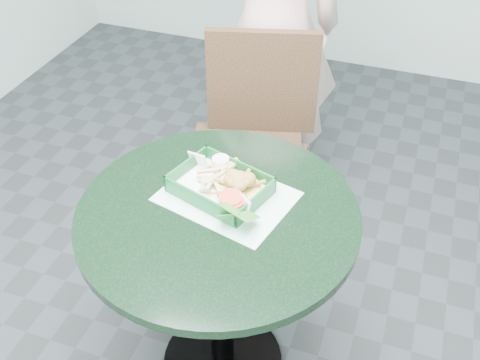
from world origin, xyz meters
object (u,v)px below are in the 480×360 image
(cafe_table, at_px, (219,256))
(diner_person, at_px, (274,6))
(food_basket, at_px, (220,193))
(crab_sandwich, at_px, (240,185))
(dining_chair, at_px, (253,131))
(sauce_ramekin, at_px, (212,167))

(cafe_table, height_order, diner_person, diner_person)
(food_basket, distance_m, crab_sandwich, 0.07)
(dining_chair, height_order, crab_sandwich, dining_chair)
(cafe_table, relative_size, dining_chair, 0.89)
(crab_sandwich, distance_m, sauce_ramekin, 0.12)
(dining_chair, relative_size, sauce_ramekin, 17.54)
(dining_chair, xyz_separation_m, food_basket, (0.11, -0.66, 0.23))
(diner_person, relative_size, crab_sandwich, 14.37)
(diner_person, xyz_separation_m, sauce_ramekin, (0.08, -0.93, -0.14))
(cafe_table, bearing_deg, food_basket, 105.82)
(food_basket, height_order, sauce_ramekin, sauce_ramekin)
(food_basket, xyz_separation_m, sauce_ramekin, (-0.05, 0.07, 0.03))
(dining_chair, bearing_deg, sauce_ramekin, -99.48)
(dining_chair, height_order, diner_person, diner_person)
(food_basket, bearing_deg, dining_chair, 99.81)
(diner_person, distance_m, food_basket, 1.02)
(cafe_table, relative_size, diner_person, 0.44)
(food_basket, relative_size, crab_sandwich, 2.07)
(crab_sandwich, xyz_separation_m, sauce_ramekin, (-0.11, 0.05, -0.00))
(diner_person, distance_m, crab_sandwich, 1.01)
(diner_person, relative_size, food_basket, 6.95)
(dining_chair, relative_size, food_basket, 3.43)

